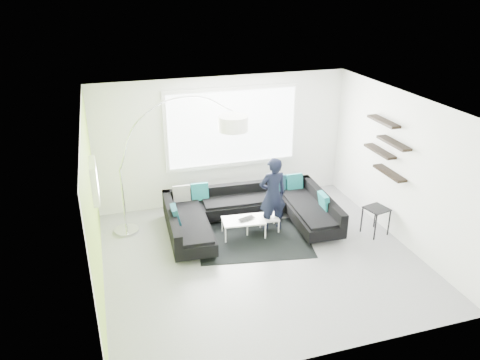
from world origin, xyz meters
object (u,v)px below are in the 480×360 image
Objects in this scene: side_table at (375,221)px; laptop at (248,220)px; sectional_sofa at (250,215)px; coffee_table at (252,225)px; arc_lamp at (120,169)px; person at (273,194)px.

laptop is (-2.42, 0.63, 0.08)m from side_table.
laptop is (-0.13, -0.26, 0.05)m from sectional_sofa.
arc_lamp is (-2.38, 0.77, 1.16)m from coffee_table.
side_table is 2.50m from laptop.
sectional_sofa is 3.16× the size of coffee_table.
person reaches higher than laptop.
arc_lamp reaches higher than side_table.
arc_lamp reaches higher than laptop.
sectional_sofa reaches higher than coffee_table.
arc_lamp is 4.80× the size of side_table.
person is 3.99× the size of laptop.
arc_lamp reaches higher than coffee_table.
coffee_table is 2.41m from side_table.
sectional_sofa is 2.45m from side_table.
person is at bearing 10.44° from coffee_table.
person is 0.69m from laptop.
coffee_table is at bearing 162.45° from side_table.
side_table is at bearing -11.43° from coffee_table.
laptop is (-0.12, -0.10, 0.19)m from coffee_table.
person is at bearing 157.97° from side_table.
person is (0.42, 0.03, 0.59)m from coffee_table.
sectional_sofa is at bearing 94.42° from coffee_table.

